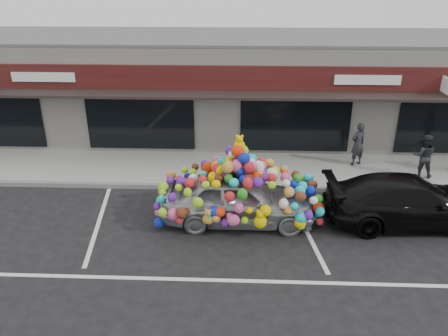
{
  "coord_description": "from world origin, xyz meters",
  "views": [
    {
      "loc": [
        0.93,
        -10.68,
        6.65
      ],
      "look_at": [
        0.43,
        1.4,
        1.28
      ],
      "focal_mm": 35.0,
      "sensor_mm": 36.0,
      "label": 1
    }
  ],
  "objects_px": {
    "pedestrian_b": "(424,156)",
    "toy_car": "(239,193)",
    "pedestrian_a": "(358,144)",
    "black_sedan": "(409,201)"
  },
  "relations": [
    {
      "from": "toy_car",
      "to": "pedestrian_a",
      "type": "xyz_separation_m",
      "value": [
        4.33,
        4.02,
        0.04
      ]
    },
    {
      "from": "toy_car",
      "to": "pedestrian_a",
      "type": "relative_size",
      "value": 2.88
    },
    {
      "from": "pedestrian_a",
      "to": "pedestrian_b",
      "type": "height_order",
      "value": "pedestrian_a"
    },
    {
      "from": "pedestrian_a",
      "to": "pedestrian_b",
      "type": "bearing_deg",
      "value": 129.29
    },
    {
      "from": "black_sedan",
      "to": "pedestrian_b",
      "type": "relative_size",
      "value": 3.14
    },
    {
      "from": "toy_car",
      "to": "pedestrian_b",
      "type": "height_order",
      "value": "toy_car"
    },
    {
      "from": "pedestrian_b",
      "to": "toy_car",
      "type": "bearing_deg",
      "value": 38.56
    },
    {
      "from": "pedestrian_b",
      "to": "pedestrian_a",
      "type": "bearing_deg",
      "value": -12.07
    },
    {
      "from": "black_sedan",
      "to": "pedestrian_a",
      "type": "relative_size",
      "value": 2.98
    },
    {
      "from": "black_sedan",
      "to": "toy_car",
      "type": "bearing_deg",
      "value": 88.64
    }
  ]
}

